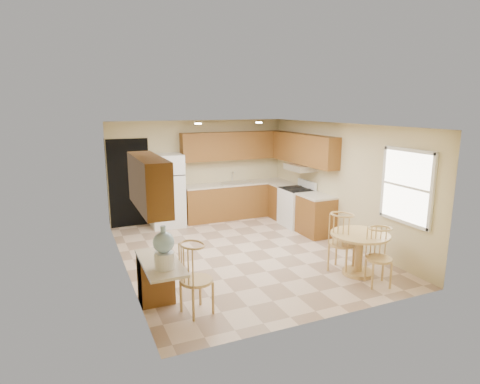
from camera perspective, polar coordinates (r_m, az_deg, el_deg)
name	(u,v)px	position (r m, az deg, el deg)	size (l,w,h in m)	color
floor	(243,253)	(8.03, 0.49, -8.61)	(5.50, 5.50, 0.00)	beige
ceiling	(244,125)	(7.52, 0.52, 9.51)	(4.50, 5.50, 0.02)	white
wall_back	(200,170)	(10.21, -5.77, 3.10)	(4.50, 0.02, 2.50)	#C5B385
wall_front	(329,231)	(5.36, 12.56, -5.49)	(4.50, 0.02, 2.50)	#C5B385
wall_left	(123,202)	(7.09, -16.36, -1.37)	(0.02, 5.50, 2.50)	#C5B385
wall_right	(340,182)	(8.81, 14.00, 1.36)	(0.02, 5.50, 2.50)	#C5B385
doorway	(129,183)	(9.85, -15.46, 1.21)	(0.90, 0.02, 2.10)	black
base_cab_back	(236,201)	(10.39, -0.57, -1.26)	(2.75, 0.60, 0.87)	brown
counter_back	(236,184)	(10.29, -0.57, 1.20)	(2.75, 0.63, 0.04)	beige
base_cab_right_a	(284,202)	(10.33, 6.22, -1.41)	(0.60, 0.59, 0.87)	brown
counter_right_a	(284,184)	(10.24, 6.28, 1.07)	(0.63, 0.59, 0.04)	beige
base_cab_right_b	(316,216)	(9.14, 10.73, -3.36)	(0.60, 0.80, 0.87)	brown
counter_right_b	(317,196)	(9.03, 10.84, -0.58)	(0.63, 0.80, 0.04)	beige
upper_cab_back	(234,146)	(10.28, -0.88, 6.60)	(2.75, 0.33, 0.70)	brown
upper_cab_right	(304,149)	(9.62, 9.03, 6.06)	(0.33, 2.42, 0.70)	brown
upper_cab_left	(149,183)	(5.44, -12.85, 1.28)	(0.33, 1.40, 0.70)	brown
sink	(235,183)	(10.28, -0.70, 1.31)	(0.78, 0.44, 0.01)	silver
range_hood	(301,167)	(9.60, 8.61, 3.48)	(0.50, 0.76, 0.14)	silver
desk_pedestal	(156,278)	(6.17, -11.89, -11.92)	(0.48, 0.42, 0.72)	brown
desk_top	(160,263)	(5.67, -11.27, -9.81)	(0.50, 1.20, 0.04)	beige
window	(407,187)	(7.40, 22.63, 0.72)	(0.06, 1.12, 1.30)	white
can_light_a	(198,124)	(8.46, -5.97, 9.64)	(0.14, 0.14, 0.02)	white
can_light_b	(259,123)	(8.98, 2.70, 9.84)	(0.14, 0.14, 0.02)	white
refrigerator	(166,191)	(9.70, -10.44, 0.20)	(0.77, 0.75, 1.74)	white
stove	(297,207)	(9.75, 8.06, -2.07)	(0.65, 0.76, 1.09)	white
dining_table	(359,248)	(7.20, 16.60, -7.60)	(0.99, 0.99, 0.73)	tan
chair_table_a	(346,238)	(7.15, 14.80, -6.33)	(0.46, 0.58, 1.03)	tan
chair_table_b	(383,253)	(6.77, 19.73, -8.20)	(0.42, 0.45, 0.94)	tan
chair_desk	(198,274)	(5.56, -5.94, -11.52)	(0.45, 0.58, 1.02)	tan
water_crock	(164,249)	(5.33, -10.77, -8.02)	(0.28, 0.28, 0.58)	white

